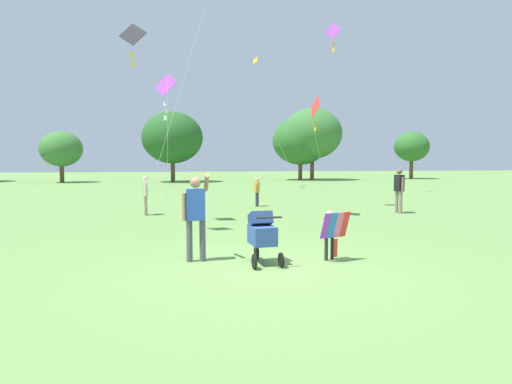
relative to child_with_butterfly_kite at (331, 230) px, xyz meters
name	(u,v)px	position (x,y,z in m)	size (l,w,h in m)	color
ground_plane	(267,268)	(-1.37, -0.45, -0.61)	(120.00, 120.00, 0.00)	#668E47
treeline_distant	(177,137)	(-3.95, 32.06, 3.26)	(46.06, 7.16, 6.76)	brown
child_with_butterfly_kite	(331,230)	(0.00, 0.00, 0.00)	(0.65, 0.47, 0.99)	#232328
person_adult_flyer	(196,211)	(-2.66, 0.30, 0.40)	(0.54, 0.51, 1.75)	#4C4C51
stroller	(262,233)	(-1.40, -0.07, -0.01)	(0.60, 1.11, 1.03)	black
kite_adult_black	(135,44)	(-4.11, 3.44, 4.32)	(2.16, 3.37, 5.55)	black
kite_orange_delta	(166,90)	(-3.49, 5.72, 3.52)	(0.71, 2.70, 4.69)	purple
kite_green_novelty	(314,111)	(1.40, 6.45, 3.03)	(2.37, 2.40, 4.20)	red
kite_blue_high	(331,42)	(2.69, 8.76, 5.94)	(2.60, 2.91, 7.37)	purple
person_red_shirt	(399,187)	(4.87, 7.13, 0.36)	(0.27, 0.53, 1.66)	#7F705B
person_sitting_far	(146,192)	(-4.37, 7.88, 0.22)	(0.22, 0.45, 1.41)	#7F705B
person_couple_left	(257,190)	(0.00, 10.18, 0.10)	(0.26, 0.35, 1.21)	#33384C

